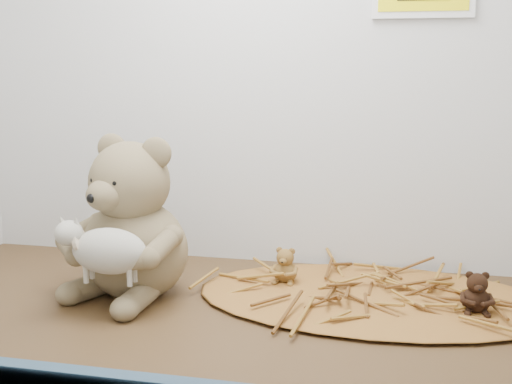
% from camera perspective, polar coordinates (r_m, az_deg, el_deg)
% --- Properties ---
extents(alcove_shell, '(1.20, 0.60, 0.90)m').
position_cam_1_polar(alcove_shell, '(1.07, -1.83, 13.90)').
color(alcove_shell, '#3D2615').
rests_on(alcove_shell, ground).
extents(straw_bed, '(0.62, 0.36, 0.01)m').
position_cam_1_polar(straw_bed, '(1.14, 10.44, -9.20)').
color(straw_bed, brown).
rests_on(straw_bed, shelf_floor).
extents(main_teddy, '(0.30, 0.30, 0.28)m').
position_cam_1_polar(main_teddy, '(1.13, -10.83, -2.15)').
color(main_teddy, '#8F7A58').
rests_on(main_teddy, shelf_floor).
extents(toy_lamb, '(0.16, 0.10, 0.10)m').
position_cam_1_polar(toy_lamb, '(1.05, -12.91, -5.14)').
color(toy_lamb, beige).
rests_on(toy_lamb, main_teddy).
extents(mini_teddy_tan, '(0.06, 0.06, 0.07)m').
position_cam_1_polar(mini_teddy_tan, '(1.18, 2.62, -6.35)').
color(mini_teddy_tan, olive).
rests_on(mini_teddy_tan, straw_bed).
extents(mini_teddy_brown, '(0.06, 0.06, 0.07)m').
position_cam_1_polar(mini_teddy_brown, '(1.10, 19.02, -8.25)').
color(mini_teddy_brown, black).
rests_on(mini_teddy_brown, straw_bed).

